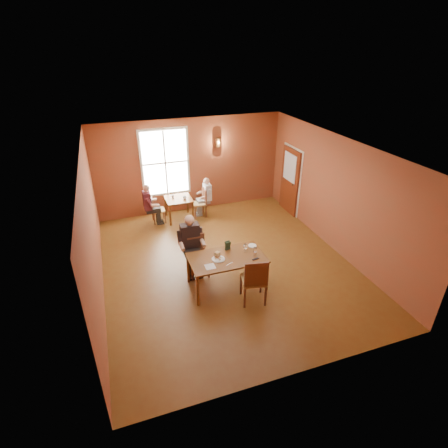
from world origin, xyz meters
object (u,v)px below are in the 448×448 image
object	(u,v)px
chair_diner_white	(199,203)
diner_white	(200,199)
main_table	(227,272)
chair_diner_main	(198,257)
diner_main	(198,250)
second_table	(179,209)
chair_diner_maroon	(158,209)
diner_maroon	(157,203)
chair_empty	(253,279)

from	to	relation	value
chair_diner_white	diner_white	distance (m)	0.14
diner_white	main_table	bearing A→B (deg)	173.87
chair_diner_main	diner_white	world-z (taller)	diner_white
diner_main	second_table	xyz separation A→B (m)	(0.22, 3.11, -0.37)
main_table	chair_diner_maroon	size ratio (longest dim) A/B	1.99
chair_diner_main	diner_maroon	bearing A→B (deg)	-81.52
main_table	chair_diner_main	distance (m)	0.83
diner_white	diner_maroon	distance (m)	1.36
main_table	diner_maroon	xyz separation A→B (m)	(-0.96, 3.73, 0.24)
diner_main	chair_empty	size ratio (longest dim) A/B	1.29
chair_empty	chair_diner_white	xyz separation A→B (m)	(-0.00, 4.37, -0.10)
diner_white	chair_diner_white	bearing A→B (deg)	90.00
diner_maroon	second_table	bearing A→B (deg)	90.00
chair_empty	diner_white	size ratio (longest dim) A/B	0.94
chair_empty	chair_diner_main	bearing A→B (deg)	135.20
main_table	chair_diner_main	size ratio (longest dim) A/B	1.67
second_table	chair_diner_maroon	distance (m)	0.65
chair_diner_main	chair_diner_white	world-z (taller)	chair_diner_main
chair_empty	second_table	world-z (taller)	chair_empty
second_table	chair_diner_white	xyz separation A→B (m)	(0.65, 0.00, 0.11)
second_table	diner_maroon	xyz separation A→B (m)	(-0.68, 0.00, 0.28)
chair_diner_white	main_table	bearing A→B (deg)	174.33
second_table	chair_diner_white	size ratio (longest dim) A/B	0.87
main_table	chair_diner_white	world-z (taller)	chair_diner_white
second_table	chair_diner_maroon	bearing A→B (deg)	180.00
chair_diner_main	diner_main	xyz separation A→B (m)	(0.00, -0.03, 0.21)
diner_main	chair_diner_white	world-z (taller)	diner_main
chair_diner_main	diner_maroon	xyz separation A→B (m)	(-0.46, 3.08, 0.13)
main_table	second_table	bearing A→B (deg)	94.28
chair_empty	second_table	xyz separation A→B (m)	(-0.65, 4.37, -0.21)
chair_diner_main	diner_white	bearing A→B (deg)	-106.30
chair_diner_white	diner_maroon	xyz separation A→B (m)	(-1.33, 0.00, 0.17)
second_table	diner_maroon	world-z (taller)	diner_maroon
second_table	diner_white	size ratio (longest dim) A/B	0.67
chair_diner_main	second_table	distance (m)	3.09
chair_diner_main	chair_empty	distance (m)	1.56
chair_diner_maroon	diner_maroon	distance (m)	0.21
chair_empty	chair_diner_white	world-z (taller)	chair_empty
diner_white	chair_diner_main	bearing A→B (deg)	163.70
diner_main	diner_maroon	xyz separation A→B (m)	(-0.46, 3.11, -0.09)
main_table	chair_empty	size ratio (longest dim) A/B	1.51
chair_empty	diner_maroon	distance (m)	4.57
chair_diner_white	chair_diner_maroon	world-z (taller)	chair_diner_white
chair_diner_main	chair_empty	size ratio (longest dim) A/B	0.90
diner_main	chair_empty	world-z (taller)	diner_main
main_table	chair_diner_white	bearing A→B (deg)	84.33
diner_white	diner_maroon	world-z (taller)	diner_maroon
main_table	diner_white	world-z (taller)	diner_white
chair_diner_main	diner_main	world-z (taller)	diner_main
diner_main	diner_maroon	size ratio (longest dim) A/B	1.14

